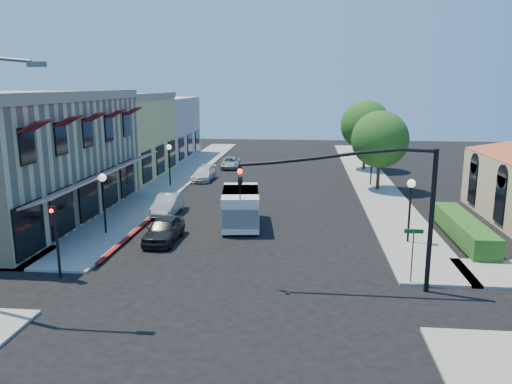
# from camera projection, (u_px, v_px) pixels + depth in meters

# --- Properties ---
(ground) EXTENTS (120.00, 120.00, 0.00)m
(ground) POSITION_uv_depth(u_px,v_px,m) (232.00, 298.00, 20.18)
(ground) COLOR black
(ground) RESTS_ON ground
(sidewalk_left) EXTENTS (3.50, 50.00, 0.12)m
(sidewalk_left) POSITION_uv_depth(u_px,v_px,m) (182.00, 175.00, 47.27)
(sidewalk_left) COLOR gray
(sidewalk_left) RESTS_ON ground
(sidewalk_right) EXTENTS (3.50, 50.00, 0.12)m
(sidewalk_right) POSITION_uv_depth(u_px,v_px,m) (369.00, 179.00, 45.59)
(sidewalk_right) COLOR gray
(sidewalk_right) RESTS_ON ground
(curb_red_strip) EXTENTS (0.25, 10.00, 0.06)m
(curb_red_strip) POSITION_uv_depth(u_px,v_px,m) (133.00, 235.00, 28.62)
(curb_red_strip) COLOR maroon
(curb_red_strip) RESTS_ON ground
(corner_brick_building) EXTENTS (11.77, 18.20, 8.10)m
(corner_brick_building) POSITION_uv_depth(u_px,v_px,m) (15.00, 157.00, 31.51)
(corner_brick_building) COLOR #CDB58A
(corner_brick_building) RESTS_ON ground
(yellow_stucco_building) EXTENTS (10.00, 12.00, 7.60)m
(yellow_stucco_building) POSITION_uv_depth(u_px,v_px,m) (106.00, 136.00, 46.15)
(yellow_stucco_building) COLOR #E6C167
(yellow_stucco_building) RESTS_ON ground
(pink_stucco_building) EXTENTS (10.00, 12.00, 7.00)m
(pink_stucco_building) POSITION_uv_depth(u_px,v_px,m) (147.00, 128.00, 57.89)
(pink_stucco_building) COLOR #C89B97
(pink_stucco_building) RESTS_ON ground
(hedge) EXTENTS (1.40, 8.00, 1.10)m
(hedge) POSITION_uv_depth(u_px,v_px,m) (462.00, 240.00, 27.81)
(hedge) COLOR #1E4E16
(hedge) RESTS_ON ground
(street_tree_a) EXTENTS (4.56, 4.56, 6.48)m
(street_tree_a) POSITION_uv_depth(u_px,v_px,m) (380.00, 139.00, 39.85)
(street_tree_a) COLOR #3A2217
(street_tree_a) RESTS_ON ground
(street_tree_b) EXTENTS (4.94, 4.94, 7.02)m
(street_tree_b) POSITION_uv_depth(u_px,v_px,m) (366.00, 125.00, 49.51)
(street_tree_b) COLOR #3A2217
(street_tree_b) RESTS_ON ground
(signal_mast_arm) EXTENTS (8.01, 0.39, 6.00)m
(signal_mast_arm) POSITION_uv_depth(u_px,v_px,m) (379.00, 195.00, 20.21)
(signal_mast_arm) COLOR black
(signal_mast_arm) RESTS_ON ground
(secondary_signal) EXTENTS (0.28, 0.42, 3.32)m
(secondary_signal) POSITION_uv_depth(u_px,v_px,m) (55.00, 228.00, 21.82)
(secondary_signal) COLOR black
(secondary_signal) RESTS_ON ground
(street_name_sign) EXTENTS (0.80, 0.06, 2.50)m
(street_name_sign) POSITION_uv_depth(u_px,v_px,m) (413.00, 247.00, 21.24)
(street_name_sign) COLOR #595B5E
(street_name_sign) RESTS_ON ground
(lamppost_left_near) EXTENTS (0.44, 0.44, 3.57)m
(lamppost_left_near) POSITION_uv_depth(u_px,v_px,m) (103.00, 188.00, 28.20)
(lamppost_left_near) COLOR black
(lamppost_left_near) RESTS_ON ground
(lamppost_left_far) EXTENTS (0.44, 0.44, 3.57)m
(lamppost_left_far) POSITION_uv_depth(u_px,v_px,m) (169.00, 155.00, 41.82)
(lamppost_left_far) COLOR black
(lamppost_left_far) RESTS_ON ground
(lamppost_right_near) EXTENTS (0.44, 0.44, 3.57)m
(lamppost_right_near) POSITION_uv_depth(u_px,v_px,m) (411.00, 195.00, 26.57)
(lamppost_right_near) COLOR black
(lamppost_right_near) RESTS_ON ground
(lamppost_right_far) EXTENTS (0.44, 0.44, 3.57)m
(lamppost_right_far) POSITION_uv_depth(u_px,v_px,m) (372.00, 154.00, 42.13)
(lamppost_right_far) COLOR black
(lamppost_right_far) RESTS_ON ground
(white_van) EXTENTS (2.74, 5.21, 2.21)m
(white_van) POSITION_uv_depth(u_px,v_px,m) (240.00, 206.00, 30.27)
(white_van) COLOR silver
(white_van) RESTS_ON ground
(parked_car_a) EXTENTS (1.68, 4.03, 1.37)m
(parked_car_a) POSITION_uv_depth(u_px,v_px,m) (164.00, 229.00, 27.42)
(parked_car_a) COLOR black
(parked_car_a) RESTS_ON ground
(parked_car_b) EXTENTS (1.41, 4.01, 1.32)m
(parked_car_b) POSITION_uv_depth(u_px,v_px,m) (168.00, 204.00, 33.28)
(parked_car_b) COLOR #AFB2B4
(parked_car_b) RESTS_ON ground
(parked_car_c) EXTENTS (1.83, 4.12, 1.18)m
(parked_car_c) POSITION_uv_depth(u_px,v_px,m) (204.00, 174.00, 44.97)
(parked_car_c) COLOR silver
(parked_car_c) RESTS_ON ground
(parked_car_d) EXTENTS (2.09, 4.12, 1.12)m
(parked_car_d) POSITION_uv_depth(u_px,v_px,m) (231.00, 163.00, 51.65)
(parked_car_d) COLOR #B0B2B6
(parked_car_d) RESTS_ON ground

